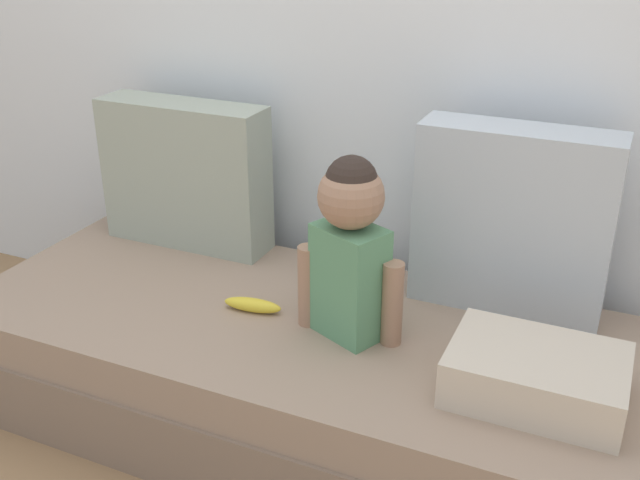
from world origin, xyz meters
TOP-DOWN VIEW (x-y plane):
  - ground_plane at (0.00, 0.00)m, footprint 12.00×12.00m
  - back_wall at (0.00, 0.54)m, footprint 5.14×0.10m
  - couch at (0.00, 0.00)m, footprint 1.94×0.82m
  - throw_pillow_left at (-0.53, 0.31)m, footprint 0.57×0.16m
  - throw_pillow_right at (0.53, 0.31)m, footprint 0.53×0.16m
  - toddler at (0.18, -0.02)m, footprint 0.30×0.19m
  - banana at (-0.11, -0.02)m, footprint 0.17×0.07m
  - folded_blanket at (0.69, -0.10)m, footprint 0.40×0.28m

SIDE VIEW (x-z plane):
  - ground_plane at x=0.00m, z-range 0.00..0.00m
  - couch at x=0.00m, z-range 0.00..0.34m
  - banana at x=-0.11m, z-range 0.35..0.39m
  - folded_blanket at x=0.69m, z-range 0.35..0.47m
  - throw_pillow_left at x=-0.53m, z-range 0.35..0.83m
  - throw_pillow_right at x=0.53m, z-range 0.35..0.87m
  - toddler at x=0.18m, z-range 0.36..0.86m
  - back_wall at x=0.00m, z-range 0.00..2.25m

